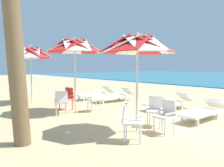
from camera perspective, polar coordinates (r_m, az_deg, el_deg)
The scene contains 15 objects.
ground_plane at distance 7.96m, azimuth 15.48°, elevation -8.42°, with size 80.00×80.00×0.00m, color #D3B784.
beach_umbrella_0 at distance 6.12m, azimuth 6.19°, elevation 9.12°, with size 1.99×1.99×2.60m.
plastic_chair_0 at distance 5.43m, azimuth 4.45°, elevation -8.90°, with size 0.63×0.63×0.87m.
plastic_chair_1 at distance 6.23m, azimuth 12.97°, elevation -7.28°, with size 0.44×0.47×0.87m.
plastic_chair_2 at distance 6.88m, azimuth 10.53°, elevation -6.12°, with size 0.61×0.62×0.87m.
beach_umbrella_1 at distance 8.71m, azimuth -9.12°, elevation 8.80°, with size 2.18×2.18×2.78m.
plastic_chair_3 at distance 8.86m, azimuth -4.23°, elevation -3.70°, with size 0.53×0.50×0.87m.
plastic_chair_4 at distance 8.38m, azimuth -12.27°, elevation -4.26°, with size 0.60×0.58×0.87m.
plastic_chair_5 at distance 9.45m, azimuth -10.89°, elevation -3.26°, with size 0.53×0.55×0.87m.
beach_umbrella_2 at distance 11.36m, azimuth -19.23°, elevation 6.94°, with size 2.03×2.03×2.68m.
plastic_chair_6 at distance 11.45m, azimuth -22.36°, elevation -2.17°, with size 0.55×0.53×0.87m.
sun_lounger_0 at distance 8.08m, azimuth 21.41°, elevation -6.33°, with size 0.72×2.17×0.62m.
sun_lounger_1 at distance 9.54m, azimuth 13.76°, elevation -4.53°, with size 1.08×2.23×0.62m.
sun_lounger_2 at distance 11.32m, azimuth 0.70°, elevation -3.00°, with size 0.80×2.19×0.62m.
sun_lounger_3 at distance 12.19m, azimuth -4.03°, elevation -2.48°, with size 0.75×2.18×0.62m.
Camera 1 is at (4.42, -6.38, 1.75)m, focal length 37.47 mm.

